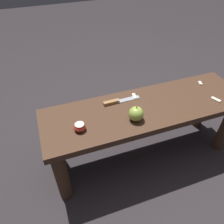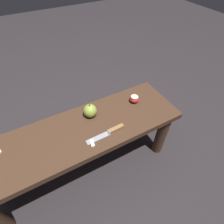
{
  "view_description": "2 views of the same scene",
  "coord_description": "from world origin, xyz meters",
  "px_view_note": "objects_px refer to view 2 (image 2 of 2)",
  "views": [
    {
      "loc": [
        -0.53,
        -0.87,
        1.31
      ],
      "look_at": [
        -0.23,
        -0.01,
        0.5
      ],
      "focal_mm": 35.0,
      "sensor_mm": 36.0,
      "label": 1
    },
    {
      "loc": [
        0.13,
        0.64,
        1.28
      ],
      "look_at": [
        -0.23,
        -0.01,
        0.5
      ],
      "focal_mm": 28.0,
      "sensor_mm": 36.0,
      "label": 2
    }
  ],
  "objects_px": {
    "wooden_bench": "(81,141)",
    "apple_whole": "(90,111)",
    "apple_cut": "(134,99)",
    "knife": "(111,131)"
  },
  "relations": [
    {
      "from": "knife",
      "to": "apple_cut",
      "type": "xyz_separation_m",
      "value": [
        -0.26,
        -0.15,
        0.02
      ]
    },
    {
      "from": "apple_whole",
      "to": "apple_cut",
      "type": "height_order",
      "value": "apple_whole"
    },
    {
      "from": "knife",
      "to": "apple_whole",
      "type": "height_order",
      "value": "apple_whole"
    },
    {
      "from": "apple_whole",
      "to": "apple_cut",
      "type": "bearing_deg",
      "value": 175.69
    },
    {
      "from": "apple_whole",
      "to": "apple_cut",
      "type": "relative_size",
      "value": 1.49
    },
    {
      "from": "wooden_bench",
      "to": "knife",
      "type": "height_order",
      "value": "knife"
    },
    {
      "from": "knife",
      "to": "apple_whole",
      "type": "relative_size",
      "value": 2.5
    },
    {
      "from": "wooden_bench",
      "to": "apple_whole",
      "type": "distance_m",
      "value": 0.2
    },
    {
      "from": "wooden_bench",
      "to": "apple_whole",
      "type": "relative_size",
      "value": 13.37
    },
    {
      "from": "knife",
      "to": "apple_cut",
      "type": "relative_size",
      "value": 3.73
    }
  ]
}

